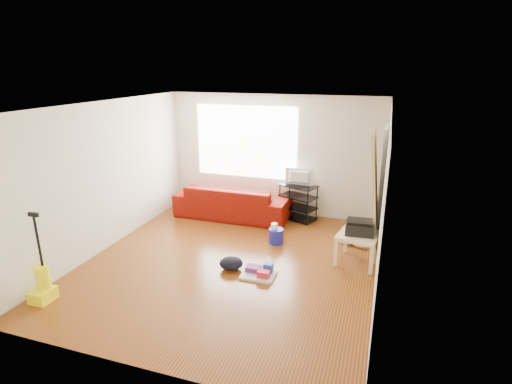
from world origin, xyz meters
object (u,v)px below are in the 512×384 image
(tv_stand, at_px, (298,202))
(vacuum, at_px, (43,285))
(side_table, at_px, (359,238))
(bucket, at_px, (276,243))
(sofa, at_px, (233,216))
(cleaning_tray, at_px, (260,272))
(backpack, at_px, (231,269))

(tv_stand, height_order, vacuum, vacuum)
(side_table, bearing_deg, vacuum, -148.37)
(tv_stand, relative_size, bucket, 3.12)
(bucket, bearing_deg, sofa, 140.63)
(sofa, xyz_separation_m, side_table, (2.66, -1.31, 0.42))
(tv_stand, distance_m, cleaning_tray, 2.50)
(sofa, distance_m, backpack, 2.30)
(sofa, xyz_separation_m, vacuum, (-1.29, -3.74, 0.23))
(tv_stand, relative_size, vacuum, 0.67)
(sofa, distance_m, vacuum, 3.96)
(cleaning_tray, bearing_deg, bucket, 93.72)
(backpack, bearing_deg, side_table, 7.84)
(sofa, relative_size, side_table, 3.30)
(side_table, relative_size, cleaning_tray, 1.43)
(side_table, distance_m, bucket, 1.54)
(bucket, xyz_separation_m, backpack, (-0.41, -1.16, 0.00))
(side_table, bearing_deg, tv_stand, 130.12)
(bucket, distance_m, backpack, 1.23)
(tv_stand, bearing_deg, cleaning_tray, -69.78)
(cleaning_tray, bearing_deg, side_table, 33.43)
(bucket, height_order, cleaning_tray, cleaning_tray)
(sofa, height_order, side_table, side_table)
(tv_stand, bearing_deg, backpack, -81.13)
(sofa, height_order, bucket, sofa)
(side_table, xyz_separation_m, cleaning_tray, (-1.36, -0.90, -0.37))
(tv_stand, distance_m, side_table, 2.07)
(bucket, bearing_deg, vacuum, -132.43)
(backpack, bearing_deg, cleaning_tray, -22.89)
(tv_stand, xyz_separation_m, backpack, (-0.52, -2.43, -0.38))
(side_table, relative_size, backpack, 1.95)
(side_table, distance_m, cleaning_tray, 1.68)
(sofa, xyz_separation_m, backpack, (0.81, -2.16, 0.00))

